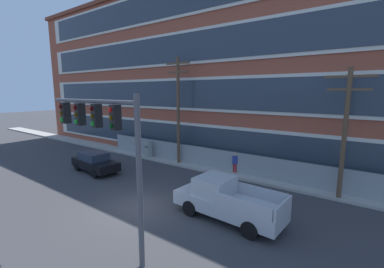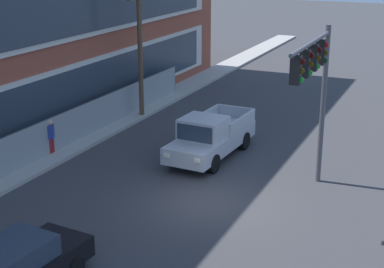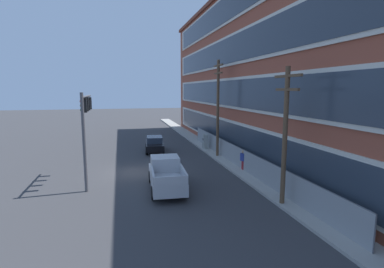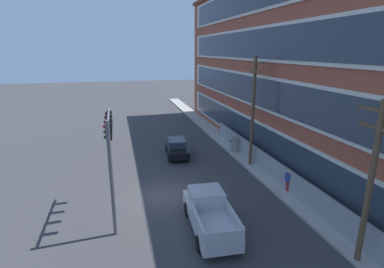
% 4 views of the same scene
% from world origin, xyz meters
% --- Properties ---
extents(ground_plane, '(160.00, 160.00, 0.00)m').
position_xyz_m(ground_plane, '(0.00, 0.00, 0.00)').
color(ground_plane, '#38383A').
extents(sidewalk_building_side, '(80.00, 1.82, 0.16)m').
position_xyz_m(sidewalk_building_side, '(0.00, 8.23, 0.08)').
color(sidewalk_building_side, '#9E9B93').
rests_on(sidewalk_building_side, ground).
extents(chain_link_fence, '(26.56, 0.06, 1.77)m').
position_xyz_m(chain_link_fence, '(0.98, 8.30, 0.90)').
color(chain_link_fence, gray).
rests_on(chain_link_fence, ground).
extents(traffic_signal_mast, '(5.28, 0.43, 6.21)m').
position_xyz_m(traffic_signal_mast, '(1.98, -3.17, 4.63)').
color(traffic_signal_mast, '#4C4C51').
rests_on(traffic_signal_mast, ground).
extents(pickup_truck_silver, '(5.68, 2.29, 2.01)m').
position_xyz_m(pickup_truck_silver, '(4.42, 1.80, 0.95)').
color(pickup_truck_silver, '#B2B5BA').
rests_on(pickup_truck_silver, ground).
extents(sedan_black, '(4.54, 2.11, 1.56)m').
position_xyz_m(sedan_black, '(-7.54, 2.42, 0.80)').
color(sedan_black, black).
rests_on(sedan_black, ground).
extents(utility_pole_midblock, '(2.51, 0.26, 7.58)m').
position_xyz_m(utility_pole_midblock, '(8.73, 7.62, 4.24)').
color(utility_pole_midblock, brown).
rests_on(utility_pole_midblock, ground).
extents(pedestrian_near_cabinet, '(0.46, 0.37, 1.69)m').
position_xyz_m(pedestrian_near_cabinet, '(1.70, 8.28, 0.97)').
color(pedestrian_near_cabinet, maroon).
rests_on(pedestrian_near_cabinet, ground).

